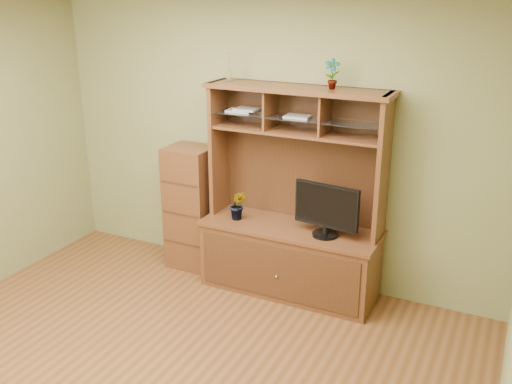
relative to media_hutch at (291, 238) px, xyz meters
The scene contains 8 objects.
room 1.95m from the media_hutch, 101.42° to the right, with size 4.54×4.04×2.74m.
media_hutch is the anchor object (origin of this frame).
monitor 0.52m from the media_hutch, 13.24° to the right, with size 0.59×0.23×0.47m.
orchid_plant 0.58m from the media_hutch, behind, with size 0.16×0.13×0.29m, color #395F20.
top_plant 1.54m from the media_hutch, 14.33° to the left, with size 0.13×0.09×0.25m, color #2A6423.
reed_diffuser 1.62m from the media_hutch, behind, with size 0.05×0.05×0.26m.
magazines 1.18m from the media_hutch, 167.74° to the left, with size 0.80×0.20×0.04m.
side_cabinet 1.11m from the media_hutch, behind, with size 0.44×0.41×1.24m.
Camera 1 is at (2.15, -2.72, 2.68)m, focal length 40.00 mm.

